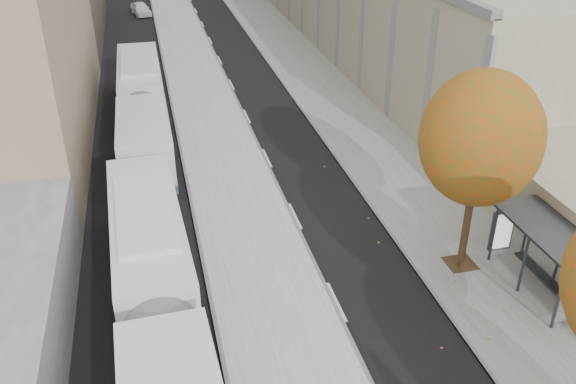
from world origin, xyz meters
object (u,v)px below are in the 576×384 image
object	(u,v)px
bus_shelter	(552,238)
bus_near	(158,309)
distant_car	(141,9)
bus_far	(142,105)

from	to	relation	value
bus_shelter	bus_near	distance (m)	13.39
bus_near	distant_car	xyz separation A→B (m)	(0.58, 48.07, -0.90)
bus_near	distant_car	distance (m)	48.08
bus_near	bus_shelter	bearing A→B (deg)	-3.04
bus_shelter	distant_car	xyz separation A→B (m)	(-12.80, 48.25, -1.56)
bus_shelter	bus_far	world-z (taller)	bus_far
bus_far	bus_shelter	bearing A→B (deg)	-53.62
bus_shelter	bus_far	distance (m)	22.56
bus_far	distant_car	world-z (taller)	bus_far
bus_shelter	bus_near	size ratio (longest dim) A/B	0.26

